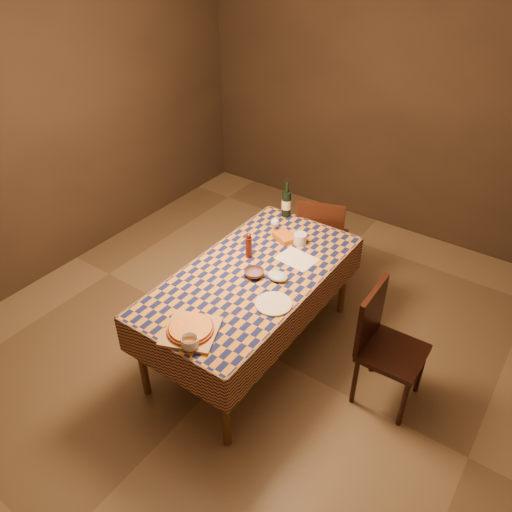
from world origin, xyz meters
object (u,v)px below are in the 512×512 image
at_px(pizza, 191,328).
at_px(chair_right, 383,341).
at_px(dining_table, 252,282).
at_px(bowl, 254,273).
at_px(wine_bottle, 286,203).
at_px(chair_far, 321,237).
at_px(cutting_board, 191,331).
at_px(white_plate, 273,304).

height_order(pizza, chair_right, chair_right).
height_order(dining_table, pizza, pizza).
xyz_separation_m(bowl, wine_bottle, (-0.27, 0.87, 0.10)).
relative_size(bowl, chair_far, 0.16).
distance_m(cutting_board, wine_bottle, 1.62).
distance_m(cutting_board, bowl, 0.72).
height_order(cutting_board, chair_right, chair_right).
bearing_deg(dining_table, bowl, -24.07).
height_order(pizza, white_plate, pizza).
relative_size(cutting_board, pizza, 0.84).
bearing_deg(bowl, wine_bottle, 107.41).
distance_m(white_plate, chair_far, 1.35).
distance_m(cutting_board, white_plate, 0.60).
relative_size(cutting_board, chair_far, 0.36).
xyz_separation_m(dining_table, bowl, (0.03, -0.01, 0.10)).
height_order(cutting_board, pizza, pizza).
bearing_deg(pizza, white_plate, 62.08).
xyz_separation_m(dining_table, wine_bottle, (-0.25, 0.86, 0.20)).
distance_m(wine_bottle, white_plate, 1.21).
height_order(dining_table, chair_far, chair_far).
height_order(white_plate, chair_right, chair_right).
xyz_separation_m(cutting_board, chair_right, (0.96, 0.89, -0.26)).
xyz_separation_m(pizza, white_plate, (0.28, 0.53, -0.03)).
xyz_separation_m(cutting_board, bowl, (-0.02, 0.72, 0.01)).
bearing_deg(cutting_board, bowl, 91.23).
bearing_deg(dining_table, chair_far, 89.81).
height_order(cutting_board, chair_far, chair_far).
bearing_deg(chair_right, dining_table, -171.09).
height_order(bowl, chair_right, chair_right).
distance_m(pizza, chair_right, 1.34).
height_order(bowl, wine_bottle, wine_bottle).
distance_m(pizza, chair_far, 1.84).
bearing_deg(chair_far, chair_right, -42.64).
bearing_deg(pizza, cutting_board, 0.00).
bearing_deg(chair_right, pizza, -137.25).
bearing_deg(wine_bottle, pizza, -79.72).
relative_size(white_plate, chair_right, 0.27).
bearing_deg(cutting_board, dining_table, 93.30).
xyz_separation_m(wine_bottle, white_plate, (0.57, -1.06, -0.11)).
xyz_separation_m(cutting_board, wine_bottle, (-0.29, 1.59, 0.11)).
bearing_deg(cutting_board, wine_bottle, 100.28).
xyz_separation_m(wine_bottle, chair_right, (1.25, -0.70, -0.37)).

